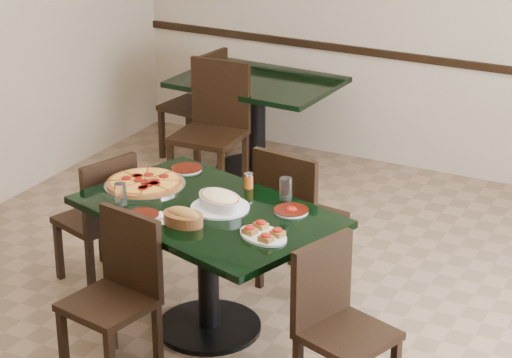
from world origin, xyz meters
The scene contains 20 objects.
floor centered at (0.00, 0.00, 0.00)m, with size 5.50×5.50×0.00m, color brown.
main_table centered at (-0.24, -0.19, 0.57)m, with size 1.57×1.24×0.75m.
back_table centered at (-1.14, 2.10, 0.52)m, with size 1.24×0.92×0.75m.
chair_far centered at (-0.03, 0.47, 0.51)m, with size 0.47×0.47×0.91m.
chair_near centered at (-0.45, -0.73, 0.48)m, with size 0.47×0.47×0.87m.
chair_right centered at (0.66, -0.49, 0.48)m, with size 0.50×0.50×0.86m.
chair_left centered at (-1.09, 0.00, 0.47)m, with size 0.49×0.49×0.84m.
back_chair_near centered at (-1.21, 1.55, 0.57)m, with size 0.49×0.49×1.00m.
back_chair_left centered at (-1.68, 2.14, 0.50)m, with size 0.46×0.46×0.90m.
pepperoni_pizza centered at (-0.72, -0.07, 0.77)m, with size 0.47×0.47×0.04m.
lasagna_casserole centered at (-0.18, -0.15, 0.80)m, with size 0.34×0.32×0.09m.
bread_basket centered at (-0.25, -0.42, 0.79)m, with size 0.23×0.17×0.10m.
bruschetta_platter centered at (0.19, -0.36, 0.77)m, with size 0.34×0.29×0.05m.
side_plate_near centered at (-0.49, -0.43, 0.76)m, with size 0.17×0.17×0.02m.
side_plate_far_r centered at (0.18, -0.01, 0.76)m, with size 0.19×0.19×0.03m.
side_plate_far_l centered at (-0.64, 0.25, 0.76)m, with size 0.18×0.18×0.02m.
napkin_setting centered at (-0.41, -0.44, 0.75)m, with size 0.21×0.21×0.01m.
water_glass_a centered at (0.10, 0.09, 0.82)m, with size 0.07×0.07×0.14m, color white.
water_glass_b centered at (-0.66, -0.39, 0.82)m, with size 0.07×0.07×0.14m, color white.
pepper_shaker centered at (-0.18, 0.17, 0.80)m, with size 0.05×0.05×0.09m.
Camera 1 is at (2.30, -4.42, 2.94)m, focal length 70.00 mm.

